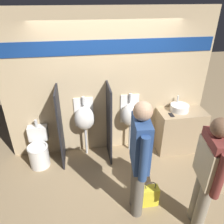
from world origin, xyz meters
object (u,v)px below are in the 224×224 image
Objects in this scene: urinal_far at (131,115)px; person_in_vest at (209,170)px; cell_phone at (171,115)px; person_with_lanyard at (139,157)px; toilet at (39,150)px; urinal_near_counter at (85,118)px; shopping_bag at (150,196)px; sink_basin at (179,108)px.

person_in_vest reaches higher than urinal_far.
person_with_lanyard reaches higher than cell_phone.
toilet is at bearing 178.79° from cell_phone.
shopping_bag is at bearing -57.56° from urinal_near_counter.
urinal_near_counter is at bearing 177.61° from sink_basin.
toilet is at bearing -177.90° from sink_basin.
cell_phone is 1.53m from person_with_lanyard.
urinal_far is at bearing 5.67° from toilet.
toilet is (-1.76, -0.18, -0.51)m from urinal_far.
urinal_near_counter is (-1.82, 0.08, -0.11)m from sink_basin.
person_with_lanyard is (0.66, -1.43, 0.18)m from urinal_near_counter.
toilet is (-2.71, -0.10, -0.62)m from sink_basin.
toilet is at bearing 56.90° from person_with_lanyard.
shopping_bag is at bearing -122.17° from cell_phone.
cell_phone is 1.57m from person_in_vest.
urinal_near_counter reaches higher than cell_phone.
shopping_bag is (0.88, -1.38, -0.64)m from urinal_near_counter.
urinal_far reaches higher than cell_phone.
urinal_far reaches higher than sink_basin.
sink_basin is 2.78m from toilet.
urinal_near_counter is 2.29m from person_in_vest.
shopping_bag is (-0.55, 0.40, -0.82)m from person_in_vest.
sink_basin is 1.76m from person_in_vest.
urinal_near_counter is 1.76m from shopping_bag.
urinal_far is at bearing 162.48° from cell_phone.
urinal_near_counter is 0.71× the size of person_in_vest.
sink_basin is 0.95m from urinal_far.
person_in_vest reaches higher than toilet.
cell_phone is 0.12× the size of urinal_far.
toilet is (-0.88, -0.18, -0.51)m from urinal_near_counter.
urinal_near_counter reaches higher than sink_basin.
person_in_vest is (1.42, -1.78, 0.18)m from urinal_near_counter.
urinal_far is at bearing 175.39° from sink_basin.
toilet is (-2.49, 0.05, -0.57)m from cell_phone.
urinal_far reaches higher than shopping_bag.
urinal_far is at bearing 89.83° from shopping_bag.
urinal_far is (-0.94, 0.08, -0.11)m from sink_basin.
urinal_near_counter is 0.88m from urinal_far.
toilet is 0.47× the size of person_with_lanyard.
person_in_vest is (-0.40, -1.71, 0.07)m from sink_basin.
urinal_near_counter reaches higher than shopping_bag.
sink_basin is 0.29× the size of urinal_far.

